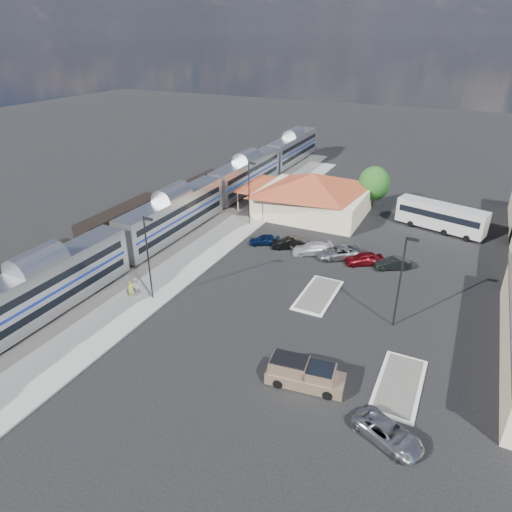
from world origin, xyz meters
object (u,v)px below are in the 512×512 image
at_px(coach_bus, 441,216).
at_px(station_depot, 313,194).
at_px(suv, 388,433).
at_px(pickup_truck, 306,375).

bearing_deg(coach_bus, station_depot, 109.86).
relative_size(station_depot, coach_bus, 1.53).
distance_m(station_depot, suv, 42.23).
bearing_deg(pickup_truck, suv, -118.64).
xyz_separation_m(station_depot, pickup_truck, (11.97, -35.06, -2.15)).
height_order(pickup_truck, coach_bus, coach_bus).
height_order(suv, coach_bus, coach_bus).
relative_size(suv, coach_bus, 0.41).
height_order(pickup_truck, suv, pickup_truck).
height_order(station_depot, pickup_truck, station_depot).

